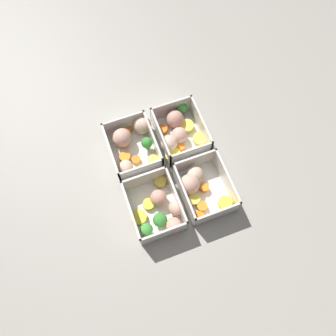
# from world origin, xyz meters

# --- Properties ---
(ground_plane) EXTENTS (4.00, 4.00, 0.00)m
(ground_plane) POSITION_xyz_m (0.00, 0.00, 0.00)
(ground_plane) COLOR gray
(container_near_left) EXTENTS (0.16, 0.13, 0.06)m
(container_near_left) POSITION_xyz_m (-0.09, -0.06, 0.02)
(container_near_left) COLOR silver
(container_near_left) RESTS_ON ground_plane
(container_near_right) EXTENTS (0.16, 0.14, 0.06)m
(container_near_right) POSITION_xyz_m (0.09, -0.06, 0.02)
(container_near_right) COLOR silver
(container_near_right) RESTS_ON ground_plane
(container_far_left) EXTENTS (0.15, 0.13, 0.06)m
(container_far_left) POSITION_xyz_m (-0.09, 0.06, 0.02)
(container_far_left) COLOR silver
(container_far_left) RESTS_ON ground_plane
(container_far_right) EXTENTS (0.15, 0.12, 0.06)m
(container_far_right) POSITION_xyz_m (0.07, 0.05, 0.02)
(container_far_right) COLOR silver
(container_far_right) RESTS_ON ground_plane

